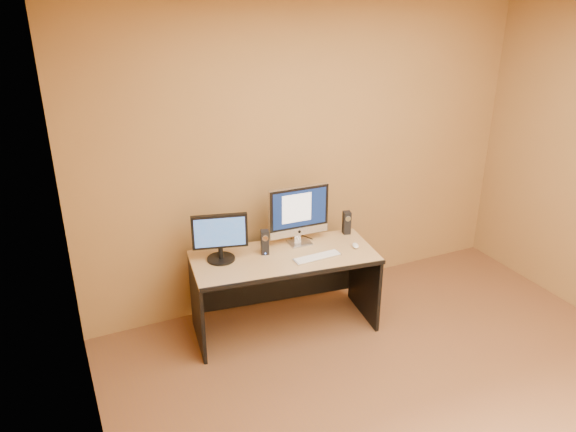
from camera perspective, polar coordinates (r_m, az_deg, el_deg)
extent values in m
plane|color=brown|center=(3.99, 15.75, -20.36)|extent=(4.00, 4.00, 0.00)
cube|color=silver|center=(4.39, 3.01, -4.18)|extent=(0.39, 0.12, 0.02)
ellipsoid|color=silver|center=(4.57, 6.87, -2.99)|extent=(0.08, 0.10, 0.03)
cylinder|color=black|center=(4.74, 1.56, -2.02)|extent=(0.09, 0.18, 0.01)
cylinder|color=black|center=(4.71, 0.33, -2.17)|extent=(0.07, 0.15, 0.01)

